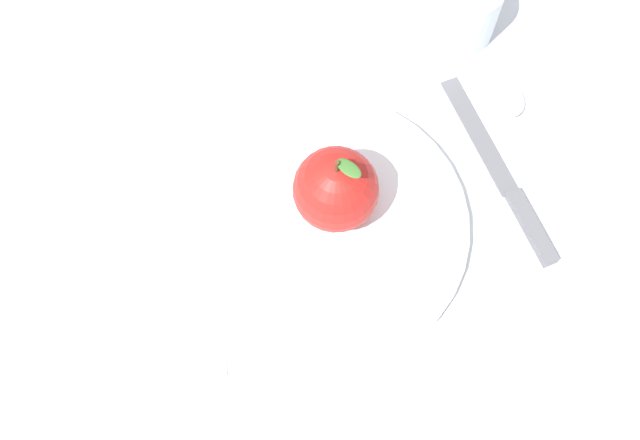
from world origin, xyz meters
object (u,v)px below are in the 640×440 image
spoon (517,115)px  apple (336,189)px  knife (507,184)px  dinner_plate (320,225)px  linen_napkin (157,301)px  cup (460,3)px

spoon → apple: bearing=-130.6°
apple → knife: 0.17m
dinner_plate → spoon: dinner_plate is taller
spoon → linen_napkin: bearing=-131.2°
dinner_plate → spoon: (0.14, 0.17, -0.00)m
dinner_plate → apple: apple is taller
dinner_plate → linen_napkin: dinner_plate is taller
cup → linen_napkin: size_ratio=0.53×
cup → spoon: (0.09, -0.08, -0.03)m
knife → spoon: (-0.01, 0.07, 0.00)m
apple → linen_napkin: size_ratio=0.59×
dinner_plate → knife: bearing=33.5°
dinner_plate → cup: size_ratio=3.38×
cup → dinner_plate: bearing=-102.0°
dinner_plate → linen_napkin: size_ratio=1.79×
linen_napkin → dinner_plate: bearing=45.7°
spoon → linen_napkin: (-0.25, -0.29, -0.00)m
knife → linen_napkin: size_ratio=1.12×
spoon → knife: bearing=-82.7°
apple → spoon: 0.21m
apple → cup: bearing=78.9°
dinner_plate → linen_napkin: bearing=-134.3°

